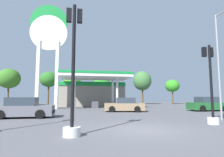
% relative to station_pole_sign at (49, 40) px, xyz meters
% --- Properties ---
extents(ground_plane, '(90.00, 90.00, 0.00)m').
position_rel_station_pole_sign_xyz_m(ground_plane, '(6.89, -16.22, -9.00)').
color(ground_plane, '#56565B').
rests_on(ground_plane, ground).
extents(gas_station, '(10.53, 12.85, 4.79)m').
position_rel_station_pole_sign_xyz_m(gas_station, '(6.30, 6.62, -6.74)').
color(gas_station, gray).
rests_on(gas_station, ground).
extents(station_pole_sign, '(4.79, 0.56, 13.86)m').
position_rel_station_pole_sign_xyz_m(station_pole_sign, '(0.00, 0.00, 0.00)').
color(station_pole_sign, white).
rests_on(station_pole_sign, ground).
extents(car_0, '(4.34, 2.64, 1.45)m').
position_rel_station_pole_sign_xyz_m(car_0, '(8.75, -6.06, -8.35)').
color(car_0, black).
rests_on(car_0, ground).
extents(car_1, '(4.33, 2.06, 1.53)m').
position_rel_station_pole_sign_xyz_m(car_1, '(17.99, -6.76, -8.31)').
color(car_1, black).
rests_on(car_1, ground).
extents(car_2, '(4.17, 1.94, 1.49)m').
position_rel_station_pole_sign_xyz_m(car_2, '(0.06, -10.08, -8.33)').
color(car_2, black).
rests_on(car_2, ground).
extents(traffic_signal_1, '(0.67, 0.69, 5.27)m').
position_rel_station_pole_sign_xyz_m(traffic_signal_1, '(3.72, -17.14, -7.05)').
color(traffic_signal_1, silver).
rests_on(traffic_signal_1, ground).
extents(traffic_signal_2, '(0.65, 0.67, 4.51)m').
position_rel_station_pole_sign_xyz_m(traffic_signal_2, '(11.36, -15.39, -7.27)').
color(traffic_signal_2, silver).
rests_on(traffic_signal_2, ground).
extents(tree_0, '(3.83, 3.83, 6.53)m').
position_rel_station_pole_sign_xyz_m(tree_0, '(-8.04, 10.09, -4.24)').
color(tree_0, brown).
rests_on(tree_0, ground).
extents(tree_1, '(3.47, 3.47, 6.52)m').
position_rel_station_pole_sign_xyz_m(tree_1, '(-1.72, 12.74, -4.03)').
color(tree_1, brown).
rests_on(tree_1, ground).
extents(tree_2, '(3.19, 3.19, 6.11)m').
position_rel_station_pole_sign_xyz_m(tree_2, '(2.86, 10.95, -4.56)').
color(tree_2, brown).
rests_on(tree_2, ground).
extents(tree_3, '(3.29, 3.29, 5.76)m').
position_rel_station_pole_sign_xyz_m(tree_3, '(8.61, 11.26, -4.86)').
color(tree_3, brown).
rests_on(tree_3, ground).
extents(tree_4, '(3.89, 3.89, 7.05)m').
position_rel_station_pole_sign_xyz_m(tree_4, '(17.51, 12.28, -4.04)').
color(tree_4, brown).
rests_on(tree_4, ground).
extents(tree_5, '(3.09, 3.09, 5.32)m').
position_rel_station_pole_sign_xyz_m(tree_5, '(24.39, 12.15, -5.05)').
color(tree_5, brown).
rests_on(tree_5, ground).
extents(corner_streetlamp, '(0.24, 1.48, 7.20)m').
position_rel_station_pole_sign_xyz_m(corner_streetlamp, '(13.25, -14.13, -4.70)').
color(corner_streetlamp, gray).
rests_on(corner_streetlamp, ground).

